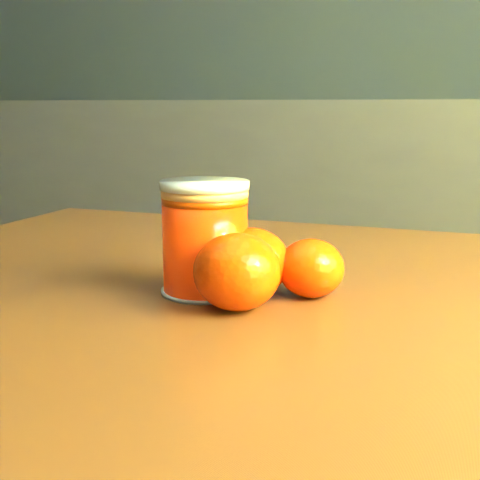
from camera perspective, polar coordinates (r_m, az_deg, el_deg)
The scene contains 6 objects.
kitchen_counter at distance 2.28m, azimuth 1.52°, elevation 0.43°, with size 3.15×0.60×0.90m, color #56555B.
table at distance 0.60m, azimuth 6.86°, elevation -13.44°, with size 1.09×0.86×0.73m.
juice_glass at distance 0.57m, azimuth -2.99°, elevation 0.16°, with size 0.08×0.08×0.10m.
orange_front at distance 0.57m, azimuth 0.95°, elevation -1.87°, with size 0.07×0.07×0.06m, color #ED3B04.
orange_back at distance 0.57m, azimuth 6.09°, elevation -2.40°, with size 0.06×0.06×0.05m, color #ED3B04.
orange_extra at distance 0.53m, azimuth -0.25°, elevation -2.73°, with size 0.07×0.07×0.06m, color #ED3B04.
Camera 1 is at (1.13, -0.48, 0.89)m, focal length 50.00 mm.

